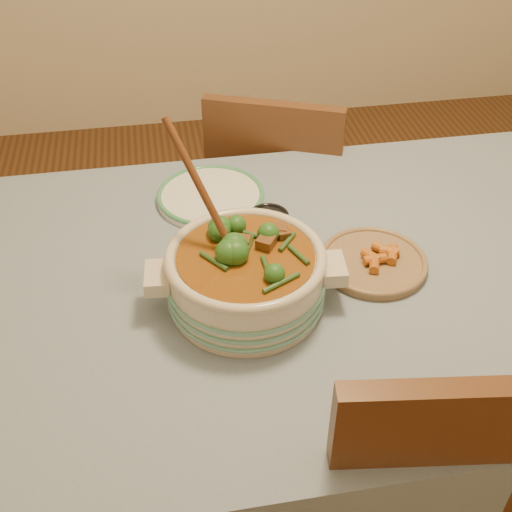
{
  "coord_description": "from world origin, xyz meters",
  "views": [
    {
      "loc": [
        -0.37,
        -1.07,
        1.71
      ],
      "look_at": [
        -0.2,
        -0.06,
        0.87
      ],
      "focal_mm": 45.0,
      "sensor_mm": 36.0,
      "label": 1
    }
  ],
  "objects_px": {
    "condiment_bowl": "(268,222)",
    "chair_far": "(278,196)",
    "stew_casserole": "(246,273)",
    "white_plate": "(211,196)",
    "fried_plate": "(374,260)",
    "dining_table": "(333,299)"
  },
  "relations": [
    {
      "from": "stew_casserole",
      "to": "white_plate",
      "type": "xyz_separation_m",
      "value": [
        -0.03,
        0.4,
        -0.07
      ]
    },
    {
      "from": "dining_table",
      "to": "white_plate",
      "type": "xyz_separation_m",
      "value": [
        -0.25,
        0.33,
        0.1
      ]
    },
    {
      "from": "stew_casserole",
      "to": "condiment_bowl",
      "type": "bearing_deg",
      "value": 68.46
    },
    {
      "from": "condiment_bowl",
      "to": "chair_far",
      "type": "relative_size",
      "value": 0.11
    },
    {
      "from": "condiment_bowl",
      "to": "stew_casserole",
      "type": "bearing_deg",
      "value": -111.54
    },
    {
      "from": "condiment_bowl",
      "to": "chair_far",
      "type": "distance_m",
      "value": 0.6
    },
    {
      "from": "fried_plate",
      "to": "white_plate",
      "type": "bearing_deg",
      "value": 135.43
    },
    {
      "from": "dining_table",
      "to": "fried_plate",
      "type": "relative_size",
      "value": 5.34
    },
    {
      "from": "stew_casserole",
      "to": "white_plate",
      "type": "distance_m",
      "value": 0.41
    },
    {
      "from": "condiment_bowl",
      "to": "fried_plate",
      "type": "height_order",
      "value": "condiment_bowl"
    },
    {
      "from": "white_plate",
      "to": "chair_far",
      "type": "bearing_deg",
      "value": 54.1
    },
    {
      "from": "stew_casserole",
      "to": "chair_far",
      "type": "height_order",
      "value": "stew_casserole"
    },
    {
      "from": "stew_casserole",
      "to": "fried_plate",
      "type": "distance_m",
      "value": 0.32
    },
    {
      "from": "white_plate",
      "to": "condiment_bowl",
      "type": "relative_size",
      "value": 2.81
    },
    {
      "from": "chair_far",
      "to": "white_plate",
      "type": "bearing_deg",
      "value": 76.28
    },
    {
      "from": "stew_casserole",
      "to": "white_plate",
      "type": "height_order",
      "value": "stew_casserole"
    },
    {
      "from": "dining_table",
      "to": "white_plate",
      "type": "relative_size",
      "value": 5.97
    },
    {
      "from": "stew_casserole",
      "to": "dining_table",
      "type": "bearing_deg",
      "value": 17.83
    },
    {
      "from": "fried_plate",
      "to": "chair_far",
      "type": "relative_size",
      "value": 0.35
    },
    {
      "from": "condiment_bowl",
      "to": "fried_plate",
      "type": "relative_size",
      "value": 0.32
    },
    {
      "from": "dining_table",
      "to": "white_plate",
      "type": "height_order",
      "value": "white_plate"
    },
    {
      "from": "chair_far",
      "to": "dining_table",
      "type": "bearing_deg",
      "value": 111.73
    }
  ]
}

